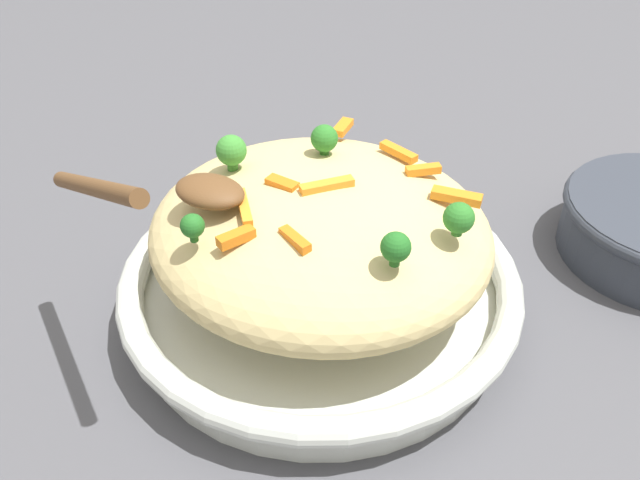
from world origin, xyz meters
TOP-DOWN VIEW (x-y plane):
  - ground_plane at (0.00, 0.00)m, footprint 2.40×2.40m
  - serving_bowl at (0.00, 0.00)m, footprint 0.34×0.34m
  - pasta_mound at (0.00, 0.00)m, footprint 0.28×0.26m
  - carrot_piece_0 at (0.03, 0.01)m, footprint 0.03×0.01m
  - carrot_piece_1 at (0.04, 0.05)m, footprint 0.03×0.04m
  - carrot_piece_2 at (0.03, -0.10)m, footprint 0.01×0.03m
  - carrot_piece_3 at (-0.10, -0.04)m, footprint 0.04×0.02m
  - carrot_piece_4 at (-0.01, 0.06)m, footprint 0.03×0.02m
  - carrot_piece_5 at (-0.01, -0.00)m, footprint 0.04×0.04m
  - carrot_piece_6 at (-0.03, -0.08)m, footprint 0.04×0.02m
  - carrot_piece_7 at (0.02, 0.08)m, footprint 0.02×0.03m
  - carrot_piece_8 at (-0.06, -0.07)m, footprint 0.03×0.02m
  - broccoli_floret_0 at (0.08, -0.00)m, footprint 0.03×0.03m
  - broccoli_floret_1 at (-0.08, 0.05)m, footprint 0.02×0.02m
  - broccoli_floret_2 at (0.02, -0.05)m, footprint 0.02×0.02m
  - broccoli_floret_3 at (-0.11, 0.00)m, footprint 0.02×0.02m
  - broccoli_floret_4 at (0.05, 0.09)m, footprint 0.02×0.02m
  - serving_spoon at (0.08, 0.08)m, footprint 0.16×0.14m

SIDE VIEW (x-z plane):
  - ground_plane at x=0.00m, z-range 0.00..0.00m
  - serving_bowl at x=0.00m, z-range 0.00..0.05m
  - pasta_mound at x=0.00m, z-range 0.04..0.13m
  - carrot_piece_2 at x=0.03m, z-range 0.12..0.13m
  - carrot_piece_6 at x=-0.03m, z-range 0.12..0.13m
  - carrot_piece_8 at x=-0.06m, z-range 0.12..0.13m
  - carrot_piece_3 at x=-0.10m, z-range 0.12..0.13m
  - carrot_piece_4 at x=-0.01m, z-range 0.12..0.13m
  - carrot_piece_7 at x=0.02m, z-range 0.12..0.13m
  - carrot_piece_1 at x=0.04m, z-range 0.13..0.13m
  - carrot_piece_0 at x=0.03m, z-range 0.13..0.13m
  - carrot_piece_5 at x=-0.01m, z-range 0.13..0.14m
  - broccoli_floret_4 at x=0.05m, z-range 0.12..0.15m
  - broccoli_floret_3 at x=-0.11m, z-range 0.12..0.15m
  - broccoli_floret_1 at x=-0.08m, z-range 0.12..0.15m
  - broccoli_floret_0 at x=0.08m, z-range 0.13..0.16m
  - broccoli_floret_2 at x=0.02m, z-range 0.13..0.15m
  - serving_spoon at x=0.08m, z-range 0.11..0.19m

